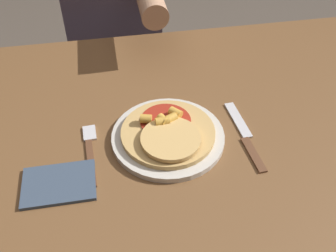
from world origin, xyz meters
TOP-DOWN VIEW (x-y plane):
  - dining_table at (0.00, 0.00)m, footprint 1.24×0.88m
  - plate at (-0.01, -0.01)m, footprint 0.25×0.25m
  - pizza at (-0.01, -0.01)m, footprint 0.21×0.21m
  - fork at (-0.18, -0.02)m, footprint 0.03×0.18m
  - knife at (0.16, -0.03)m, footprint 0.03×0.22m
  - napkin at (-0.24, -0.10)m, footprint 0.14×0.10m
  - person_diner at (-0.09, 0.68)m, footprint 0.32×0.52m

SIDE VIEW (x-z plane):
  - dining_table at x=0.00m, z-range 0.27..1.01m
  - person_diner at x=-0.09m, z-range 0.09..1.30m
  - fork at x=-0.18m, z-range 0.74..0.75m
  - knife at x=0.16m, z-range 0.74..0.75m
  - napkin at x=-0.24m, z-range 0.74..0.75m
  - plate at x=-0.01m, z-range 0.74..0.76m
  - pizza at x=-0.01m, z-range 0.75..0.79m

